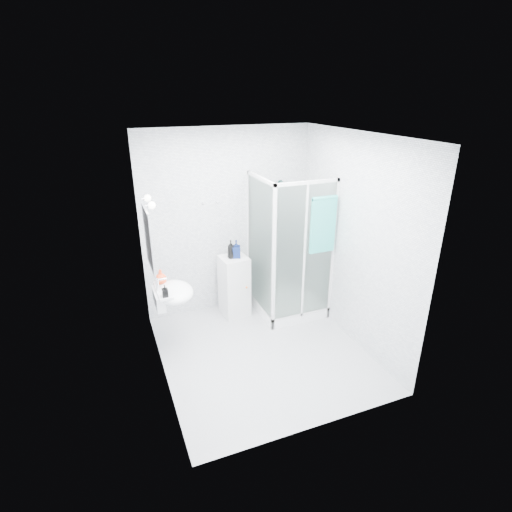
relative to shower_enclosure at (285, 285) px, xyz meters
name	(u,v)px	position (x,y,z in m)	size (l,w,h in m)	color
room	(263,255)	(-0.67, -0.77, 0.85)	(2.40, 2.60, 2.60)	silver
shower_enclosure	(285,285)	(0.00, 0.00, 0.00)	(0.90, 0.95, 2.00)	white
wall_basin	(172,293)	(-1.66, -0.32, 0.35)	(0.46, 0.56, 0.35)	white
mirror	(148,239)	(-1.85, -0.32, 1.05)	(0.02, 0.60, 0.70)	white
vanity_lights	(149,202)	(-1.80, -0.32, 1.47)	(0.10, 0.40, 0.08)	silver
wall_hooks	(210,203)	(-0.92, 0.49, 1.17)	(0.23, 0.06, 0.03)	silver
storage_cabinet	(234,286)	(-0.68, 0.25, -0.01)	(0.40, 0.41, 0.88)	silver
hand_towel	(323,223)	(0.31, -0.40, 1.00)	(0.35, 0.05, 0.74)	teal
shampoo_bottle_a	(231,249)	(-0.72, 0.25, 0.56)	(0.10, 0.10, 0.26)	black
shampoo_bottle_b	(236,249)	(-0.65, 0.24, 0.56)	(0.11, 0.11, 0.25)	#0D1C4E
soap_dispenser_orange	(161,277)	(-1.74, -0.16, 0.51)	(0.14, 0.14, 0.18)	#F1461C
soap_dispenser_black	(165,291)	(-1.76, -0.50, 0.49)	(0.06, 0.07, 0.14)	black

